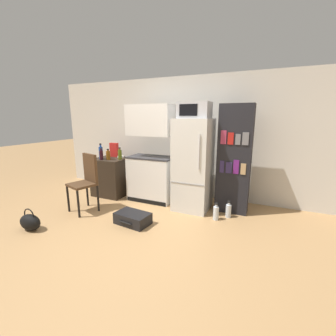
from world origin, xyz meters
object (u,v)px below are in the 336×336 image
(suitcase_large_flat, at_px, (133,218))
(handbag, at_px, (30,222))
(bottle_amber_beer, at_px, (108,155))
(water_bottle_middle, at_px, (216,213))
(refrigerator, at_px, (193,165))
(kitchen_hutch, at_px, (151,159))
(bowl, at_px, (121,157))
(cereal_box, at_px, (114,150))
(bookshelf, at_px, (234,160))
(bottle_clear_short, at_px, (108,155))
(bottle_olive_oil, at_px, (120,154))
(water_bottle_front, at_px, (228,210))
(chair, at_px, (86,178))
(side_table, at_px, (112,176))
(microwave, at_px, (195,110))
(bottle_blue_soda, at_px, (101,152))
(bottle_wine_dark, at_px, (101,155))

(suitcase_large_flat, bearing_deg, handbag, -141.19)
(bottle_amber_beer, height_order, water_bottle_middle, bottle_amber_beer)
(refrigerator, relative_size, handbag, 4.47)
(kitchen_hutch, xyz_separation_m, bowl, (-0.78, 0.08, -0.04))
(refrigerator, height_order, cereal_box, refrigerator)
(bookshelf, bearing_deg, bottle_clear_short, -176.67)
(kitchen_hutch, relative_size, refrigerator, 1.16)
(bottle_olive_oil, bearing_deg, bowl, 121.53)
(bottle_amber_beer, distance_m, suitcase_large_flat, 1.61)
(water_bottle_front, relative_size, water_bottle_middle, 0.98)
(water_bottle_front, bearing_deg, bottle_olive_oil, 176.61)
(bottle_olive_oil, bearing_deg, chair, -98.36)
(cereal_box, distance_m, handbag, 2.14)
(side_table, bearing_deg, bowl, 43.87)
(microwave, distance_m, bottle_amber_beer, 1.96)
(chair, xyz_separation_m, handbag, (-0.24, -0.93, -0.47))
(kitchen_hutch, height_order, bottle_olive_oil, kitchen_hutch)
(bookshelf, xyz_separation_m, bottle_clear_short, (-2.55, -0.15, -0.06))
(suitcase_large_flat, relative_size, water_bottle_front, 2.02)
(microwave, height_order, chair, microwave)
(refrigerator, xyz_separation_m, water_bottle_middle, (0.51, -0.32, -0.68))
(bottle_amber_beer, xyz_separation_m, water_bottle_middle, (2.26, -0.19, -0.76))
(bottle_clear_short, height_order, bottle_blue_soda, bottle_blue_soda)
(bowl, height_order, handbag, bowl)
(bookshelf, height_order, cereal_box, bookshelf)
(kitchen_hutch, relative_size, chair, 1.85)
(side_table, relative_size, water_bottle_front, 2.81)
(bottle_wine_dark, height_order, bowl, bottle_wine_dark)
(bowl, distance_m, water_bottle_front, 2.45)
(chair, bearing_deg, side_table, 116.16)
(bookshelf, height_order, bottle_amber_beer, bookshelf)
(cereal_box, distance_m, water_bottle_front, 2.69)
(bowl, distance_m, cereal_box, 0.24)
(kitchen_hutch, height_order, cereal_box, kitchen_hutch)
(side_table, xyz_separation_m, water_bottle_middle, (2.32, -0.33, -0.27))
(refrigerator, bearing_deg, side_table, 179.73)
(kitchen_hutch, distance_m, bottle_wine_dark, 1.03)
(microwave, xyz_separation_m, bottle_clear_short, (-1.87, 0.01, -0.88))
(chair, bearing_deg, cereal_box, 117.03)
(bottle_amber_beer, bearing_deg, water_bottle_middle, -4.78)
(kitchen_hutch, distance_m, microwave, 1.26)
(microwave, xyz_separation_m, bowl, (-1.66, 0.16, -0.94))
(side_table, bearing_deg, bookshelf, 3.49)
(refrigerator, bearing_deg, suitcase_large_flat, -123.32)
(bottle_blue_soda, relative_size, bowl, 2.30)
(cereal_box, bearing_deg, water_bottle_front, -7.78)
(side_table, distance_m, refrigerator, 1.86)
(water_bottle_front, bearing_deg, water_bottle_middle, -133.69)
(chair, bearing_deg, refrigerator, 44.07)
(refrigerator, xyz_separation_m, bottle_blue_soda, (-1.95, -0.11, 0.12))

